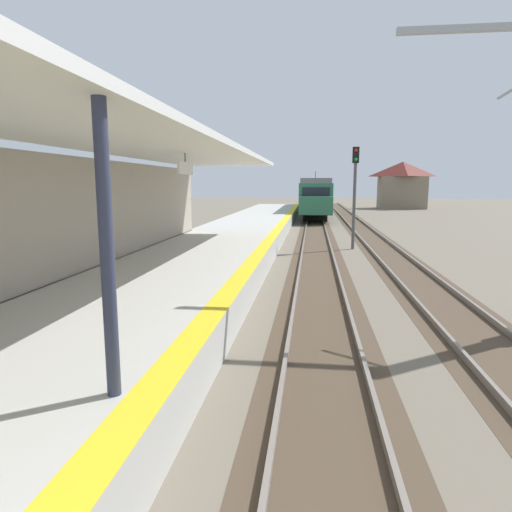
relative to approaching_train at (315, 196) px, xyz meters
name	(u,v)px	position (x,y,z in m)	size (l,w,h in m)	color
station_platform	(198,264)	(-4.40, -31.19, -1.73)	(5.00, 80.00, 0.91)	#B7B5AD
station_building_with_canopy	(89,210)	(-6.20, -35.58, 0.48)	(4.85, 24.00, 4.43)	#4C4C4C
track_pair_nearest_platform	(318,259)	(0.00, -27.19, -2.13)	(2.34, 120.00, 0.16)	#4C3D2D
track_pair_middle	(397,261)	(3.40, -27.19, -2.13)	(2.34, 120.00, 0.16)	#4C3D2D
approaching_train	(315,196)	(0.00, 0.00, 0.00)	(2.93, 19.60, 4.76)	#286647
rail_signal_post	(355,187)	(1.84, -23.44, 1.02)	(0.32, 0.34, 5.20)	#4C4C4C
distant_trackside_house	(402,184)	(11.98, 17.55, 1.16)	(6.60, 5.28, 6.40)	#7F705B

